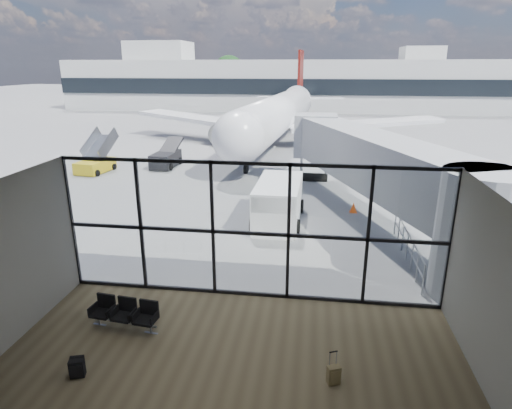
% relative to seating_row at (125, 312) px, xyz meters
% --- Properties ---
extents(ground, '(220.00, 220.00, 0.00)m').
position_rel_seating_row_xyz_m(ground, '(3.29, 42.27, -0.50)').
color(ground, slate).
rests_on(ground, ground).
extents(lounge_shell, '(12.02, 8.01, 4.51)m').
position_rel_seating_row_xyz_m(lounge_shell, '(3.29, -2.53, 2.15)').
color(lounge_shell, brown).
rests_on(lounge_shell, ground).
extents(glass_curtain_wall, '(12.10, 0.12, 4.50)m').
position_rel_seating_row_xyz_m(glass_curtain_wall, '(3.29, 2.27, 1.75)').
color(glass_curtain_wall, white).
rests_on(glass_curtain_wall, ground).
extents(jet_bridge, '(8.00, 16.50, 4.33)m').
position_rel_seating_row_xyz_m(jet_bridge, '(8.19, 9.34, 2.26)').
color(jet_bridge, gray).
rests_on(jet_bridge, ground).
extents(apron_railing, '(0.06, 5.46, 1.11)m').
position_rel_seating_row_xyz_m(apron_railing, '(8.89, 5.77, 0.22)').
color(apron_railing, gray).
rests_on(apron_railing, ground).
extents(far_terminal, '(80.00, 12.20, 11.00)m').
position_rel_seating_row_xyz_m(far_terminal, '(2.70, 64.24, 3.71)').
color(far_terminal, '#B5B5B0').
rests_on(far_terminal, ground).
extents(tree_0, '(4.95, 4.95, 7.12)m').
position_rel_seating_row_xyz_m(tree_0, '(-41.71, 74.27, 4.14)').
color(tree_0, '#382619').
rests_on(tree_0, ground).
extents(tree_1, '(5.61, 5.61, 8.07)m').
position_rel_seating_row_xyz_m(tree_1, '(-35.71, 74.27, 4.76)').
color(tree_1, '#382619').
rests_on(tree_1, ground).
extents(tree_2, '(6.27, 6.27, 9.03)m').
position_rel_seating_row_xyz_m(tree_2, '(-29.71, 74.27, 5.38)').
color(tree_2, '#382619').
rests_on(tree_2, ground).
extents(tree_3, '(4.95, 4.95, 7.12)m').
position_rel_seating_row_xyz_m(tree_3, '(-23.71, 74.27, 4.14)').
color(tree_3, '#382619').
rests_on(tree_3, ground).
extents(tree_4, '(5.61, 5.61, 8.07)m').
position_rel_seating_row_xyz_m(tree_4, '(-17.71, 74.27, 4.76)').
color(tree_4, '#382619').
rests_on(tree_4, ground).
extents(tree_5, '(6.27, 6.27, 9.03)m').
position_rel_seating_row_xyz_m(tree_5, '(-11.71, 74.27, 5.38)').
color(tree_5, '#382619').
rests_on(tree_5, ground).
extents(seating_row, '(2.02, 0.77, 0.90)m').
position_rel_seating_row_xyz_m(seating_row, '(0.00, 0.00, 0.00)').
color(seating_row, gray).
rests_on(seating_row, ground).
extents(backpack, '(0.40, 0.39, 0.52)m').
position_rel_seating_row_xyz_m(backpack, '(-0.30, -2.15, -0.25)').
color(backpack, black).
rests_on(backpack, ground).
extents(suitcase, '(0.36, 0.31, 0.84)m').
position_rel_seating_row_xyz_m(suitcase, '(5.86, -1.54, -0.24)').
color(suitcase, olive).
rests_on(suitcase, ground).
extents(airliner, '(30.22, 35.08, 9.04)m').
position_rel_seating_row_xyz_m(airliner, '(1.68, 32.01, 2.26)').
color(airliner, white).
rests_on(airliner, ground).
extents(service_van, '(2.32, 4.64, 2.00)m').
position_rel_seating_row_xyz_m(service_van, '(3.58, 9.22, 0.53)').
color(service_van, white).
rests_on(service_van, ground).
extents(belt_loader, '(1.71, 4.11, 1.88)m').
position_rel_seating_row_xyz_m(belt_loader, '(-5.73, 19.99, 0.13)').
color(belt_loader, black).
rests_on(belt_loader, ground).
extents(mobile_stairs, '(2.12, 3.54, 2.37)m').
position_rel_seating_row_xyz_m(mobile_stairs, '(-10.11, 17.69, 0.07)').
color(mobile_stairs, gold).
rests_on(mobile_stairs, ground).
extents(traffic_cone_b, '(0.38, 0.38, 0.54)m').
position_rel_seating_row_xyz_m(traffic_cone_b, '(7.29, 11.27, -0.24)').
color(traffic_cone_b, '#F9500D').
rests_on(traffic_cone_b, ground).
extents(traffic_cone_c, '(0.39, 0.39, 0.55)m').
position_rel_seating_row_xyz_m(traffic_cone_c, '(8.29, 16.96, -0.23)').
color(traffic_cone_c, '#DA4B0B').
rests_on(traffic_cone_c, ground).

